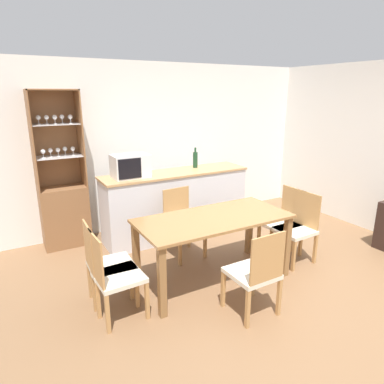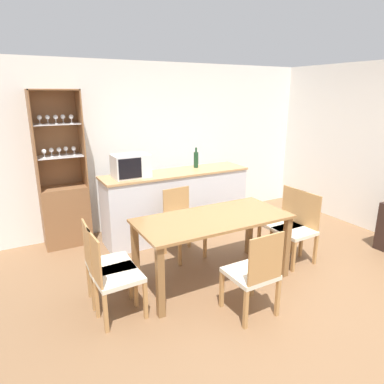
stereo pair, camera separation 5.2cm
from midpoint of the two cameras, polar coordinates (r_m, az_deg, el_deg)
ground_plane at (r=3.99m, az=13.57°, el=-16.03°), size 18.00×18.00×0.00m
wall_back at (r=5.64m, az=-3.75°, el=7.84°), size 6.80×0.06×2.55m
kitchen_counter at (r=5.13m, az=-2.31°, el=-1.98°), size 2.19×0.56×0.99m
display_cabinet at (r=5.11m, az=-20.20°, el=-1.58°), size 0.63×0.39×2.14m
dining_table at (r=3.84m, az=3.87°, el=-5.79°), size 1.72×0.81×0.77m
dining_chair_head_near at (r=3.40m, az=10.66°, el=-13.17°), size 0.43×0.43×0.89m
dining_chair_side_left_far at (r=3.61m, az=-13.82°, el=-11.60°), size 0.44×0.44×0.89m
dining_chair_side_left_near at (r=3.40m, az=-12.69°, el=-13.37°), size 0.45×0.45×0.89m
dining_chair_side_right_near at (r=4.56m, az=17.44°, el=-5.84°), size 0.44×0.44×0.89m
dining_chair_head_far at (r=4.51m, az=-1.26°, el=-5.27°), size 0.46×0.46×0.89m
dining_chair_side_right_far at (r=4.71m, az=15.35°, el=-4.93°), size 0.44×0.44×0.89m
microwave at (r=4.72m, az=-9.85°, el=4.33°), size 0.49×0.35×0.31m
wine_bottle at (r=5.25m, az=0.96°, el=5.45°), size 0.07×0.07×0.31m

